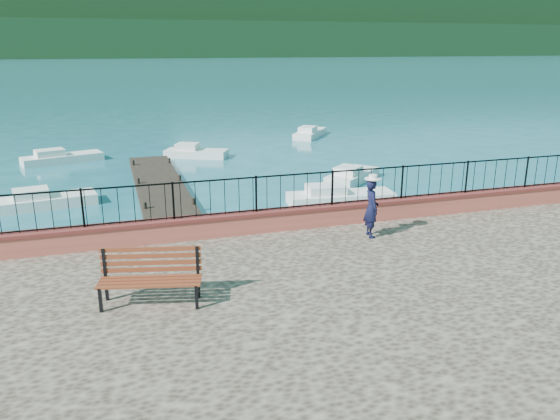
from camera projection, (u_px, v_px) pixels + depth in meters
ground at (315, 335)px, 11.96m from camera, size 2000.00×2000.00×0.00m
parapet at (267, 221)px, 14.91m from camera, size 28.00×0.46×0.58m
railing at (267, 194)px, 14.69m from camera, size 27.00×0.05×0.95m
dock at (164, 197)px, 22.30m from camera, size 2.00×16.00×0.30m
far_forest at (108, 40)px, 283.26m from camera, size 900.00×60.00×18.00m
foothills at (105, 18)px, 334.27m from camera, size 900.00×120.00×44.00m
companion_hill at (319, 51)px, 586.50m from camera, size 448.00×384.00×180.00m
park_bench at (151, 288)px, 10.67m from camera, size 2.07×1.08×1.10m
person at (371, 208)px, 14.34m from camera, size 0.45×0.62×1.57m
hat at (373, 177)px, 14.09m from camera, size 0.44×0.44×0.12m
boat_0 at (47, 197)px, 21.36m from camera, size 3.82×1.91×0.80m
boat_1 at (341, 193)px, 21.84m from camera, size 4.37×1.73×0.80m
boat_2 at (352, 173)px, 25.43m from camera, size 3.39×3.18×0.80m
boat_3 at (62, 155)px, 29.45m from camera, size 4.32×2.46×0.80m
boat_4 at (196, 150)px, 30.85m from camera, size 3.68×2.69×0.80m
boat_5 at (310, 131)px, 37.82m from camera, size 3.41×3.93×0.80m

